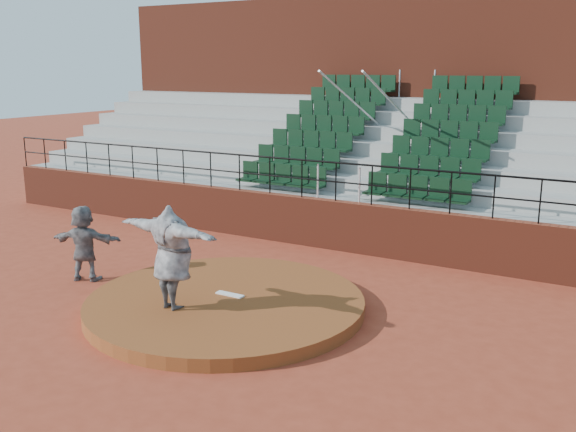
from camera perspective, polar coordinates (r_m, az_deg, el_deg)
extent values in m
plane|color=#983822|center=(12.95, -5.55, -8.25)|extent=(90.00, 90.00, 0.00)
cylinder|color=brown|center=(12.91, -5.56, -7.74)|extent=(5.50, 5.50, 0.25)
cube|color=white|center=(12.97, -5.19, -6.96)|extent=(0.60, 0.15, 0.03)
cube|color=maroon|center=(16.89, 4.21, -0.79)|extent=(24.00, 0.30, 1.30)
cylinder|color=black|center=(16.56, 4.30, 4.75)|extent=(24.00, 0.05, 0.05)
cylinder|color=black|center=(16.65, 4.28, 3.05)|extent=(24.00, 0.04, 0.04)
cylinder|color=black|center=(24.28, -22.32, 5.30)|extent=(0.04, 0.04, 1.00)
cylinder|color=black|center=(23.51, -20.81, 5.20)|extent=(0.04, 0.04, 1.00)
cylinder|color=black|center=(22.75, -19.19, 5.09)|extent=(0.04, 0.04, 1.00)
cylinder|color=black|center=(22.01, -17.46, 4.97)|extent=(0.04, 0.04, 1.00)
cylinder|color=black|center=(21.29, -15.61, 4.83)|extent=(0.04, 0.04, 1.00)
cylinder|color=black|center=(20.60, -13.64, 4.67)|extent=(0.04, 0.04, 1.00)
cylinder|color=black|center=(19.93, -11.53, 4.50)|extent=(0.04, 0.04, 1.00)
cylinder|color=black|center=(19.29, -9.28, 4.32)|extent=(0.04, 0.04, 1.00)
cylinder|color=black|center=(18.69, -6.89, 4.11)|extent=(0.04, 0.04, 1.00)
cylinder|color=black|center=(18.12, -4.34, 3.88)|extent=(0.04, 0.04, 1.00)
cylinder|color=black|center=(17.58, -1.63, 3.63)|extent=(0.04, 0.04, 1.00)
cylinder|color=black|center=(17.09, 1.24, 3.35)|extent=(0.04, 0.04, 1.00)
cylinder|color=black|center=(16.65, 4.28, 3.05)|extent=(0.04, 0.04, 1.00)
cylinder|color=black|center=(16.25, 7.46, 2.72)|extent=(0.04, 0.04, 1.00)
cylinder|color=black|center=(15.91, 10.79, 2.37)|extent=(0.04, 0.04, 1.00)
cylinder|color=black|center=(15.62, 14.26, 2.00)|extent=(0.04, 0.04, 1.00)
cylinder|color=black|center=(15.39, 17.84, 1.61)|extent=(0.04, 0.04, 1.00)
cylinder|color=black|center=(15.23, 21.51, 1.20)|extent=(0.04, 0.04, 1.00)
cube|color=#979792|center=(17.39, 5.03, -0.39)|extent=(24.00, 0.85, 1.30)
cube|color=black|center=(18.09, -0.59, 3.45)|extent=(2.75, 0.48, 0.72)
cube|color=black|center=(16.48, 11.36, 2.23)|extent=(2.75, 0.48, 0.72)
cube|color=#979792|center=(18.10, 6.17, 0.77)|extent=(24.00, 0.85, 1.70)
cube|color=black|center=(18.76, 0.72, 5.04)|extent=(2.75, 0.48, 0.72)
cube|color=black|center=(17.21, 12.33, 4.00)|extent=(2.75, 0.48, 0.72)
cube|color=#979792|center=(18.83, 7.22, 1.85)|extent=(24.00, 0.85, 2.10)
cube|color=black|center=(19.45, 1.95, 6.51)|extent=(2.75, 0.48, 0.72)
cube|color=black|center=(17.96, 13.22, 5.62)|extent=(2.75, 0.48, 0.72)
cube|color=#979792|center=(19.57, 8.20, 2.84)|extent=(24.00, 0.85, 2.50)
cube|color=black|center=(20.16, 3.09, 7.88)|extent=(2.75, 0.48, 0.72)
cube|color=black|center=(18.73, 14.04, 7.10)|extent=(2.75, 0.48, 0.72)
cube|color=#979792|center=(20.32, 9.11, 3.76)|extent=(24.00, 0.85, 2.90)
cube|color=black|center=(20.88, 4.17, 9.15)|extent=(2.75, 0.48, 0.72)
cube|color=black|center=(19.51, 14.80, 8.47)|extent=(2.75, 0.48, 0.72)
cube|color=#979792|center=(21.07, 9.95, 4.62)|extent=(24.00, 0.85, 3.30)
cube|color=black|center=(21.63, 5.18, 10.33)|extent=(2.75, 0.48, 0.72)
cube|color=black|center=(20.31, 15.51, 9.73)|extent=(2.75, 0.48, 0.72)
cube|color=#979792|center=(21.84, 10.74, 5.41)|extent=(24.00, 0.85, 3.70)
cube|color=black|center=(22.39, 6.13, 11.43)|extent=(2.75, 0.48, 0.72)
cube|color=black|center=(21.11, 16.17, 10.89)|extent=(2.75, 0.48, 0.72)
cylinder|color=silver|center=(19.53, 6.75, 9.23)|extent=(0.06, 5.97, 2.46)
cylinder|color=silver|center=(19.09, 10.11, 9.03)|extent=(0.06, 5.97, 2.46)
cube|color=maroon|center=(23.51, 12.49, 10.04)|extent=(24.00, 3.00, 7.10)
imported|color=black|center=(12.16, -10.29, -3.62)|extent=(2.52, 0.98, 2.00)
imported|color=black|center=(15.05, -17.67, -2.31)|extent=(1.68, 1.03, 1.72)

